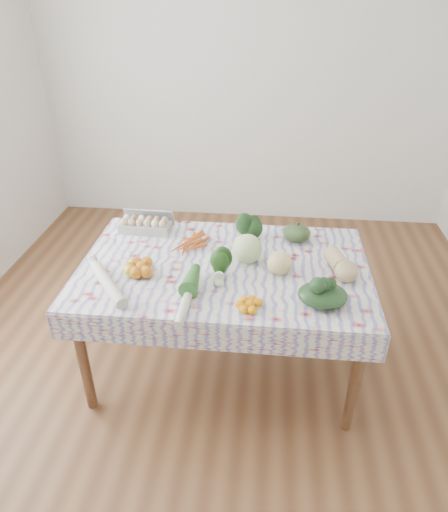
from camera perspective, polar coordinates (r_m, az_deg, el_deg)
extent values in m
plane|color=brown|center=(3.11, 0.00, -13.08)|extent=(4.50, 4.50, 0.00)
cube|color=silver|center=(4.54, 3.19, 21.32)|extent=(4.00, 0.04, 2.80)
cube|color=brown|center=(2.65, 0.00, -1.67)|extent=(1.60, 1.00, 0.04)
cylinder|color=brown|center=(2.71, -17.16, -12.43)|extent=(0.06, 0.06, 0.71)
cylinder|color=brown|center=(2.58, 16.04, -14.88)|extent=(0.06, 0.06, 0.71)
cylinder|color=brown|center=(3.36, -11.87, -2.27)|extent=(0.06, 0.06, 0.71)
cylinder|color=brown|center=(3.25, 13.94, -3.75)|extent=(0.06, 0.06, 0.71)
cube|color=white|center=(2.64, 0.00, -1.19)|extent=(1.66, 1.06, 0.01)
cube|color=#999994|center=(3.00, -9.86, 3.73)|extent=(0.34, 0.14, 0.09)
cube|color=#C5551C|center=(2.81, -4.25, 1.59)|extent=(0.28, 0.27, 0.04)
ellipsoid|color=#1B3B18|center=(2.85, 3.37, 3.15)|extent=(0.17, 0.15, 0.14)
ellipsoid|color=#344A23|center=(2.89, 9.09, 2.86)|extent=(0.21, 0.21, 0.11)
sphere|color=#B8D889|center=(2.62, 2.90, 0.92)|extent=(0.20, 0.20, 0.17)
ellipsoid|color=tan|center=(2.61, 14.44, -0.88)|extent=(0.20, 0.30, 0.13)
cube|color=orange|center=(2.58, -10.30, -1.40)|extent=(0.27, 0.27, 0.07)
ellipsoid|color=#1D4714|center=(2.49, -0.69, -1.69)|extent=(0.16, 0.16, 0.10)
cube|color=orange|center=(2.28, 3.25, -6.02)|extent=(0.21, 0.21, 0.05)
sphere|color=#E0CD7A|center=(2.54, 6.97, -0.87)|extent=(0.16, 0.16, 0.14)
ellipsoid|color=black|center=(2.34, 12.22, -4.79)|extent=(0.28, 0.24, 0.11)
cylinder|color=beige|center=(2.49, -14.31, -3.38)|extent=(0.32, 0.39, 0.06)
cylinder|color=silver|center=(2.34, -4.57, -5.09)|extent=(0.06, 0.46, 0.05)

